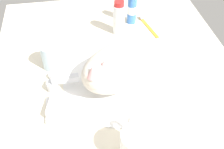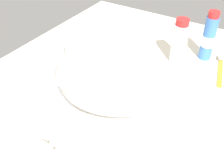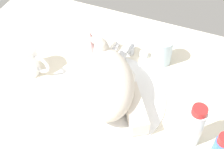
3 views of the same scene
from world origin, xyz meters
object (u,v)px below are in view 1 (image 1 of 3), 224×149
(faucet, at_px, (57,84))
(toothbrush, at_px, (148,25))
(rinse_cup, at_px, (51,56))
(toothpaste_bottle, at_px, (119,19))
(coffee_mug, at_px, (136,145))
(soap_bar, at_px, (57,106))
(cat, at_px, (117,66))
(mouthwash_bottle, at_px, (132,7))

(faucet, height_order, toothbrush, faucet)
(rinse_cup, bearing_deg, toothpaste_bottle, -59.09)
(coffee_mug, height_order, toothbrush, coffee_mug)
(rinse_cup, relative_size, soap_bar, 1.30)
(cat, xyz_separation_m, toothpaste_bottle, (0.26, -0.05, -0.01))
(cat, relative_size, toothbrush, 2.06)
(cat, bearing_deg, faucet, 89.63)
(rinse_cup, distance_m, toothpaste_bottle, 0.30)
(soap_bar, bearing_deg, rinse_cup, 3.34)
(toothbrush, bearing_deg, faucet, 128.08)
(faucet, height_order, rinse_cup, rinse_cup)
(toothpaste_bottle, height_order, toothbrush, toothpaste_bottle)
(faucet, relative_size, mouthwash_bottle, 0.89)
(toothpaste_bottle, distance_m, mouthwash_bottle, 0.09)
(soap_bar, bearing_deg, toothpaste_bottle, -34.95)
(mouthwash_bottle, bearing_deg, coffee_mug, 168.64)
(toothpaste_bottle, height_order, mouthwash_bottle, mouthwash_bottle)
(toothpaste_bottle, bearing_deg, soap_bar, 145.05)
(mouthwash_bottle, height_order, toothbrush, mouthwash_bottle)
(coffee_mug, xyz_separation_m, mouthwash_bottle, (0.59, -0.12, 0.02))
(coffee_mug, xyz_separation_m, toothbrush, (0.55, -0.18, -0.04))
(toothpaste_bottle, relative_size, toothbrush, 0.92)
(faucet, distance_m, toothbrush, 0.46)
(faucet, xyz_separation_m, coffee_mug, (-0.26, -0.19, 0.03))
(coffee_mug, relative_size, rinse_cup, 1.38)
(faucet, distance_m, mouthwash_bottle, 0.45)
(coffee_mug, relative_size, toothbrush, 0.82)
(cat, height_order, toothbrush, cat)
(soap_bar, relative_size, toothbrush, 0.46)
(faucet, distance_m, toothpaste_bottle, 0.36)
(cat, xyz_separation_m, soap_bar, (-0.08, 0.19, -0.05))
(cat, relative_size, rinse_cup, 3.47)
(soap_bar, height_order, mouthwash_bottle, mouthwash_bottle)
(rinse_cup, height_order, toothpaste_bottle, toothpaste_bottle)
(toothpaste_bottle, bearing_deg, coffee_mug, 174.19)
(faucet, xyz_separation_m, toothbrush, (0.29, -0.36, -0.02))
(toothpaste_bottle, bearing_deg, mouthwash_bottle, -45.28)
(coffee_mug, bearing_deg, rinse_cup, 28.63)
(coffee_mug, xyz_separation_m, soap_bar, (0.17, 0.19, -0.03))
(faucet, bearing_deg, coffee_mug, -144.10)
(toothpaste_bottle, bearing_deg, cat, 168.51)
(mouthwash_bottle, bearing_deg, rinse_cup, 124.13)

